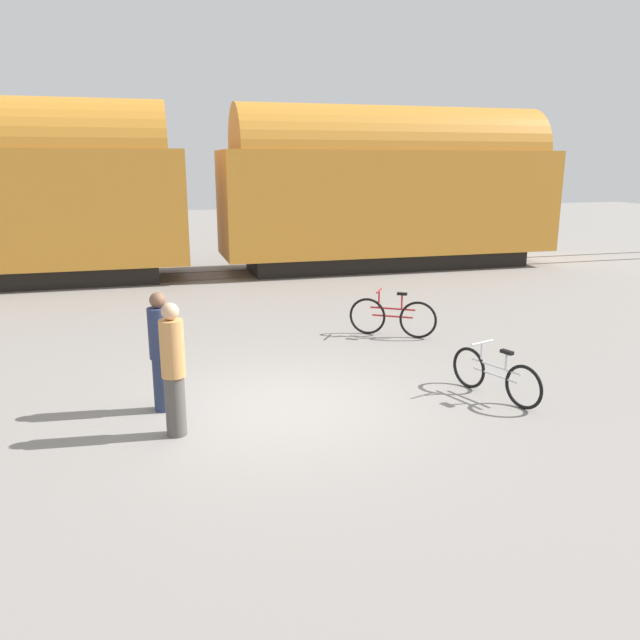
{
  "coord_description": "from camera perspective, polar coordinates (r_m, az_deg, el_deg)",
  "views": [
    {
      "loc": [
        -1.74,
        -8.27,
        3.42
      ],
      "look_at": [
        0.74,
        0.61,
        1.1
      ],
      "focal_mm": 35.0,
      "sensor_mm": 36.0,
      "label": 1
    }
  ],
  "objects": [
    {
      "name": "rail_near",
      "position": [
        19.18,
        -10.15,
        3.66
      ],
      "size": [
        35.18,
        0.07,
        0.01
      ],
      "primitive_type": "cube",
      "color": "#4C4238",
      "rests_on": "ground_plane"
    },
    {
      "name": "bicycle_maroon",
      "position": [
        12.7,
        6.64,
        0.27
      ],
      "size": [
        1.53,
        1.03,
        0.94
      ],
      "color": "black",
      "rests_on": "ground_plane"
    },
    {
      "name": "ground_plane",
      "position": [
        9.11,
        -3.46,
        -7.94
      ],
      "size": [
        80.0,
        80.0,
        0.0
      ],
      "primitive_type": "plane",
      "color": "gray"
    },
    {
      "name": "person_in_navy",
      "position": [
        8.99,
        -14.35,
        -2.8
      ],
      "size": [
        0.31,
        0.31,
        1.71
      ],
      "rotation": [
        0.0,
        0.0,
        5.88
      ],
      "color": "#283351",
      "rests_on": "ground_plane"
    },
    {
      "name": "person_in_tan",
      "position": [
        8.12,
        -13.26,
        -4.39
      ],
      "size": [
        0.3,
        0.3,
        1.75
      ],
      "rotation": [
        0.0,
        0.0,
        0.63
      ],
      "color": "#514C47",
      "rests_on": "ground_plane"
    },
    {
      "name": "bicycle_silver",
      "position": [
        9.69,
        15.71,
        -4.91
      ],
      "size": [
        0.6,
        1.63,
        0.81
      ],
      "color": "black",
      "rests_on": "ground_plane"
    },
    {
      "name": "rail_far",
      "position": [
        20.58,
        -10.55,
        4.36
      ],
      "size": [
        35.18,
        0.07,
        0.01
      ],
      "primitive_type": "cube",
      "color": "#4C4238",
      "rests_on": "ground_plane"
    },
    {
      "name": "freight_train",
      "position": [
        19.6,
        -10.71,
        11.89
      ],
      "size": [
        23.18,
        2.95,
        5.21
      ],
      "color": "black",
      "rests_on": "ground_plane"
    }
  ]
}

